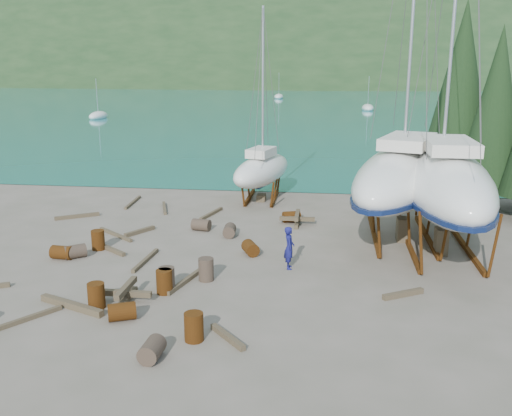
# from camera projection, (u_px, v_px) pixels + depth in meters

# --- Properties ---
(ground) EXTENTS (600.00, 600.00, 0.00)m
(ground) POSITION_uv_depth(u_px,v_px,m) (229.00, 277.00, 22.02)
(ground) COLOR #5C5748
(ground) RESTS_ON ground
(bay_water) EXTENTS (700.00, 700.00, 0.00)m
(bay_water) POSITION_uv_depth(u_px,v_px,m) (325.00, 76.00, 324.56)
(bay_water) COLOR teal
(bay_water) RESTS_ON ground
(far_hill) EXTENTS (800.00, 360.00, 110.00)m
(far_hill) POSITION_uv_depth(u_px,v_px,m) (325.00, 76.00, 329.36)
(far_hill) COLOR #1C341A
(far_hill) RESTS_ON ground
(far_house_left) EXTENTS (6.60, 5.60, 5.60)m
(far_house_left) POSITION_uv_depth(u_px,v_px,m) (159.00, 76.00, 211.23)
(far_house_left) COLOR beige
(far_house_left) RESTS_ON ground
(far_house_center) EXTENTS (6.60, 5.60, 5.60)m
(far_house_center) POSITION_uv_depth(u_px,v_px,m) (266.00, 76.00, 206.26)
(far_house_center) COLOR beige
(far_house_center) RESTS_ON ground
(far_house_right) EXTENTS (6.60, 5.60, 5.60)m
(far_house_right) POSITION_uv_depth(u_px,v_px,m) (407.00, 77.00, 200.05)
(far_house_right) COLOR beige
(far_house_right) RESTS_ON ground
(cypress_near_right) EXTENTS (3.60, 3.60, 10.00)m
(cypress_near_right) POSITION_uv_depth(u_px,v_px,m) (496.00, 106.00, 30.55)
(cypress_near_right) COLOR black
(cypress_near_right) RESTS_ON ground
(cypress_back_left) EXTENTS (4.14, 4.14, 11.50)m
(cypress_back_left) POSITION_uv_depth(u_px,v_px,m) (461.00, 87.00, 32.44)
(cypress_back_left) COLOR black
(cypress_back_left) RESTS_ON ground
(moored_boat_left) EXTENTS (2.00, 5.00, 6.05)m
(moored_boat_left) POSITION_uv_depth(u_px,v_px,m) (98.00, 116.00, 83.28)
(moored_boat_left) COLOR white
(moored_boat_left) RESTS_ON ground
(moored_boat_mid) EXTENTS (2.00, 5.00, 6.05)m
(moored_boat_mid) POSITION_uv_depth(u_px,v_px,m) (368.00, 108.00, 97.52)
(moored_boat_mid) COLOR white
(moored_boat_mid) RESTS_ON ground
(moored_boat_far) EXTENTS (2.00, 5.00, 6.05)m
(moored_boat_far) POSITION_uv_depth(u_px,v_px,m) (279.00, 97.00, 128.57)
(moored_boat_far) COLOR white
(moored_boat_far) RESTS_ON ground
(large_sailboat_near) EXTENTS (7.22, 12.47, 18.88)m
(large_sailboat_near) POSITION_uv_depth(u_px,v_px,m) (404.00, 174.00, 26.35)
(large_sailboat_near) COLOR white
(large_sailboat_near) RESTS_ON ground
(large_sailboat_far) EXTENTS (3.66, 12.08, 19.02)m
(large_sailboat_far) POSITION_uv_depth(u_px,v_px,m) (443.00, 181.00, 24.52)
(large_sailboat_far) COLOR white
(large_sailboat_far) RESTS_ON ground
(small_sailboat_shore) EXTENTS (3.88, 7.29, 11.15)m
(small_sailboat_shore) POSITION_uv_depth(u_px,v_px,m) (262.00, 170.00, 33.99)
(small_sailboat_shore) COLOR white
(small_sailboat_shore) RESTS_ON ground
(worker) EXTENTS (0.50, 0.69, 1.74)m
(worker) POSITION_uv_depth(u_px,v_px,m) (289.00, 248.00, 22.80)
(worker) COLOR navy
(worker) RESTS_ON ground
(drum_1) EXTENTS (0.62, 0.91, 0.58)m
(drum_1) POSITION_uv_depth(u_px,v_px,m) (152.00, 350.00, 15.90)
(drum_1) COLOR #2D2823
(drum_1) RESTS_ON ground
(drum_2) EXTENTS (0.93, 0.66, 0.58)m
(drum_2) POSITION_uv_depth(u_px,v_px,m) (62.00, 252.00, 24.02)
(drum_2) COLOR #623410
(drum_2) RESTS_ON ground
(drum_4) EXTENTS (1.03, 0.85, 0.58)m
(drum_4) POSITION_uv_depth(u_px,v_px,m) (291.00, 217.00, 29.55)
(drum_4) COLOR #623410
(drum_4) RESTS_ON ground
(drum_5) EXTENTS (0.58, 0.58, 0.88)m
(drum_5) POSITION_uv_depth(u_px,v_px,m) (206.00, 269.00, 21.64)
(drum_5) COLOR #2D2823
(drum_5) RESTS_ON ground
(drum_6) EXTENTS (0.89, 1.04, 0.58)m
(drum_6) POSITION_uv_depth(u_px,v_px,m) (250.00, 248.00, 24.57)
(drum_6) COLOR #623410
(drum_6) RESTS_ON ground
(drum_7) EXTENTS (0.58, 0.58, 0.88)m
(drum_7) POSITION_uv_depth(u_px,v_px,m) (194.00, 327.00, 16.95)
(drum_7) COLOR #623410
(drum_7) RESTS_ON ground
(drum_8) EXTENTS (0.58, 0.58, 0.88)m
(drum_8) POSITION_uv_depth(u_px,v_px,m) (98.00, 240.00, 25.20)
(drum_8) COLOR #623410
(drum_8) RESTS_ON ground
(drum_9) EXTENTS (0.97, 0.74, 0.58)m
(drum_9) POSITION_uv_depth(u_px,v_px,m) (201.00, 225.00, 28.07)
(drum_9) COLOR #2D2823
(drum_9) RESTS_ON ground
(drum_10) EXTENTS (0.58, 0.58, 0.88)m
(drum_10) POSITION_uv_depth(u_px,v_px,m) (96.00, 296.00, 19.21)
(drum_10) COLOR #623410
(drum_10) RESTS_ON ground
(drum_11) EXTENTS (0.65, 0.92, 0.58)m
(drum_11) POSITION_uv_depth(u_px,v_px,m) (230.00, 231.00, 27.13)
(drum_11) COLOR #2D2823
(drum_11) RESTS_ON ground
(drum_12) EXTENTS (1.04, 0.88, 0.58)m
(drum_12) POSITION_uv_depth(u_px,v_px,m) (122.00, 312.00, 18.33)
(drum_12) COLOR #623410
(drum_12) RESTS_ON ground
(drum_14) EXTENTS (0.58, 0.58, 0.88)m
(drum_14) POSITION_uv_depth(u_px,v_px,m) (164.00, 282.00, 20.43)
(drum_14) COLOR #623410
(drum_14) RESTS_ON ground
(drum_15) EXTENTS (1.05, 1.00, 0.58)m
(drum_15) POSITION_uv_depth(u_px,v_px,m) (75.00, 252.00, 24.13)
(drum_15) COLOR #2D2823
(drum_15) RESTS_ON ground
(drum_16) EXTENTS (0.58, 0.58, 0.88)m
(drum_16) POSITION_uv_depth(u_px,v_px,m) (167.00, 279.00, 20.67)
(drum_16) COLOR #2D2823
(drum_16) RESTS_ON ground
(timber_0) EXTENTS (0.29, 2.94, 0.14)m
(timber_0) POSITION_uv_depth(u_px,v_px,m) (133.00, 202.00, 33.48)
(timber_0) COLOR brown
(timber_0) RESTS_ON ground
(timber_1) EXTENTS (1.54, 1.03, 0.19)m
(timber_1) POSITION_uv_depth(u_px,v_px,m) (403.00, 294.00, 20.22)
(timber_1) COLOR brown
(timber_1) RESTS_ON ground
(timber_2) EXTENTS (2.03, 1.43, 0.19)m
(timber_2) POSITION_uv_depth(u_px,v_px,m) (77.00, 216.00, 30.40)
(timber_2) COLOR brown
(timber_2) RESTS_ON ground
(timber_3) EXTENTS (1.55, 2.16, 0.15)m
(timber_3) POSITION_uv_depth(u_px,v_px,m) (25.00, 319.00, 18.28)
(timber_3) COLOR brown
(timber_3) RESTS_ON ground
(timber_4) EXTENTS (1.57, 1.24, 0.17)m
(timber_4) POSITION_uv_depth(u_px,v_px,m) (112.00, 250.00, 24.98)
(timber_4) COLOR brown
(timber_4) RESTS_ON ground
(timber_5) EXTENTS (0.80, 2.55, 0.16)m
(timber_5) POSITION_uv_depth(u_px,v_px,m) (185.00, 281.00, 21.42)
(timber_5) COLOR brown
(timber_5) RESTS_ON ground
(timber_7) EXTENTS (1.30, 1.45, 0.17)m
(timber_7) POSITION_uv_depth(u_px,v_px,m) (228.00, 337.00, 17.09)
(timber_7) COLOR brown
(timber_7) RESTS_ON ground
(timber_8) EXTENTS (1.08, 1.64, 0.19)m
(timber_8) POSITION_uv_depth(u_px,v_px,m) (140.00, 231.00, 27.67)
(timber_8) COLOR brown
(timber_8) RESTS_ON ground
(timber_9) EXTENTS (0.94, 2.48, 0.15)m
(timber_9) POSITION_uv_depth(u_px,v_px,m) (164.00, 208.00, 32.19)
(timber_9) COLOR brown
(timber_9) RESTS_ON ground
(timber_10) EXTENTS (0.81, 2.47, 0.16)m
(timber_10) POSITION_uv_depth(u_px,v_px,m) (211.00, 214.00, 30.92)
(timber_10) COLOR brown
(timber_10) RESTS_ON ground
(timber_11) EXTENTS (0.31, 2.71, 0.15)m
(timber_11) POSITION_uv_depth(u_px,v_px,m) (145.00, 260.00, 23.70)
(timber_11) COLOR brown
(timber_11) RESTS_ON ground
(timber_15) EXTENTS (2.25, 1.85, 0.15)m
(timber_15) POSITION_uv_depth(u_px,v_px,m) (116.00, 234.00, 27.25)
(timber_15) COLOR brown
(timber_15) RESTS_ON ground
(timber_16) EXTENTS (2.65, 1.29, 0.23)m
(timber_16) POSITION_uv_depth(u_px,v_px,m) (72.00, 305.00, 19.23)
(timber_16) COLOR brown
(timber_16) RESTS_ON ground
(timber_pile_fore) EXTENTS (1.80, 1.80, 0.60)m
(timber_pile_fore) POSITION_uv_depth(u_px,v_px,m) (126.00, 293.00, 19.75)
(timber_pile_fore) COLOR brown
(timber_pile_fore) RESTS_ON ground
(timber_pile_aft) EXTENTS (1.80, 1.80, 0.60)m
(timber_pile_aft) POSITION_uv_depth(u_px,v_px,m) (297.00, 219.00, 29.12)
(timber_pile_aft) COLOR brown
(timber_pile_aft) RESTS_ON ground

